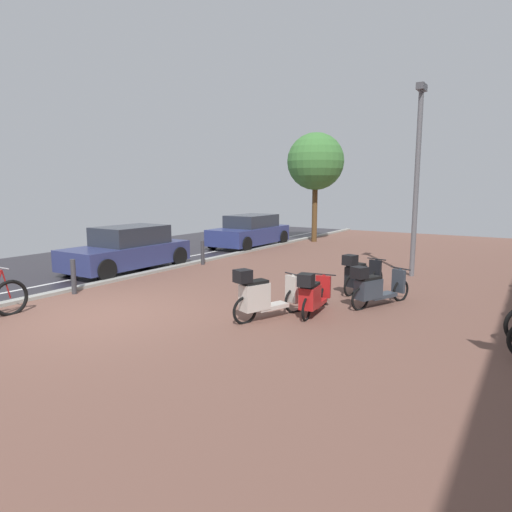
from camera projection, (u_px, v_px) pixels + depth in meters
name	position (u px, v px, depth m)	size (l,w,h in m)	color
ground	(153.00, 328.00, 8.28)	(21.00, 40.00, 0.13)	#27242A
scooter_near	(359.00, 275.00, 10.82)	(0.69, 1.69, 1.01)	black
scooter_mid	(262.00, 296.00, 8.65)	(0.88, 1.72, 1.07)	black
scooter_far	(374.00, 287.00, 9.58)	(0.94, 1.74, 0.95)	black
scooter_extra	(313.00, 295.00, 8.96)	(0.58, 1.70, 0.95)	black
parked_car_near	(128.00, 250.00, 13.84)	(1.82, 3.96, 1.36)	navy
parked_car_far	(250.00, 231.00, 19.36)	(1.86, 4.03, 1.36)	navy
lamp_post	(417.00, 172.00, 12.53)	(0.20, 0.52, 5.34)	slate
street_tree	(316.00, 162.00, 20.62)	(2.62, 2.62, 5.04)	brown
bollard_near	(74.00, 277.00, 10.75)	(0.12, 0.12, 0.85)	#38383D
bollard_far	(203.00, 253.00, 14.82)	(0.12, 0.12, 0.79)	#38383D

